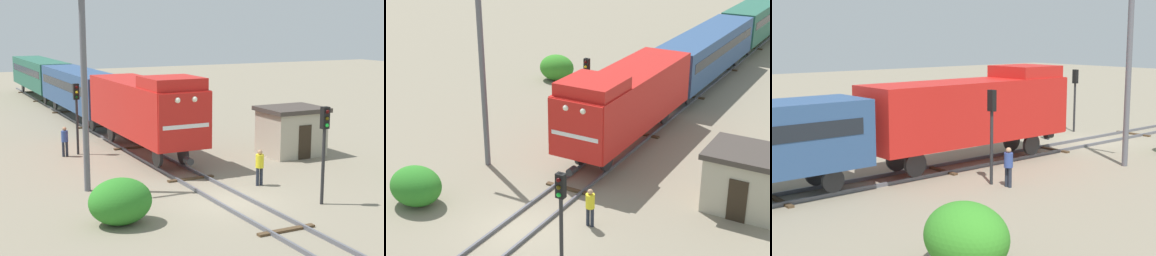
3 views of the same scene
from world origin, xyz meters
TOP-DOWN VIEW (x-y plane):
  - ground_plane at (0.00, 0.00)m, footprint 142.09×142.09m
  - railway_track at (0.00, 0.00)m, footprint 2.40×94.72m
  - locomotive at (0.00, 9.83)m, footprint 2.90×11.60m
  - passenger_car_leading at (0.00, 23.16)m, footprint 2.84×14.00m
  - passenger_car_trailing at (0.00, 37.76)m, footprint 2.84×14.00m
  - traffic_signal_near at (3.20, -1.93)m, footprint 0.32×0.34m
  - traffic_signal_mid at (-3.40, 11.68)m, footprint 0.32×0.34m
  - worker_near_track at (2.40, 1.63)m, footprint 0.38×0.38m
  - worker_by_signal at (-4.20, 11.47)m, footprint 0.38×0.38m
  - catenary_mast at (-5.06, 4.29)m, footprint 1.94×0.28m
  - relay_hut at (7.50, 6.31)m, footprint 3.50×2.90m
  - bush_near at (-9.77, 18.57)m, footprint 2.62×2.14m
  - bush_far at (-5.13, -0.56)m, footprint 2.43×1.99m

SIDE VIEW (x-z plane):
  - ground_plane at x=0.00m, z-range 0.00..0.00m
  - railway_track at x=0.00m, z-range -0.01..0.15m
  - bush_far at x=-5.13m, z-range 0.00..1.77m
  - bush_near at x=-9.77m, z-range 0.00..1.90m
  - worker_near_track at x=2.40m, z-range 0.15..1.85m
  - worker_by_signal at x=-4.20m, z-range 0.15..1.85m
  - relay_hut at x=7.50m, z-range 0.02..2.76m
  - passenger_car_leading at x=0.00m, z-range 0.69..4.35m
  - passenger_car_trailing at x=0.00m, z-range 0.69..4.35m
  - locomotive at x=0.00m, z-range 0.47..5.07m
  - traffic_signal_mid at x=-3.40m, z-range 0.80..4.86m
  - traffic_signal_near at x=3.20m, z-range 0.80..4.90m
  - catenary_mast at x=-5.06m, z-range 0.25..9.17m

